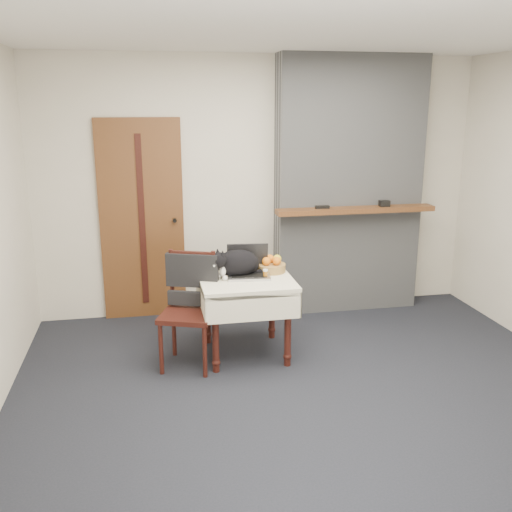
{
  "coord_description": "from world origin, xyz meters",
  "views": [
    {
      "loc": [
        -1.15,
        -3.7,
        2.13
      ],
      "look_at": [
        -0.27,
        0.8,
        0.9
      ],
      "focal_mm": 40.0,
      "sensor_mm": 36.0,
      "label": 1
    }
  ],
  "objects_px": {
    "side_table": "(246,290)",
    "cat": "(238,263)",
    "pill_bottle": "(265,274)",
    "chair": "(190,293)",
    "laptop": "(248,268)",
    "door": "(142,221)",
    "cream_jar": "(211,275)",
    "fruit_basket": "(271,265)"
  },
  "relations": [
    {
      "from": "door",
      "to": "cream_jar",
      "type": "bearing_deg",
      "value": -63.16
    },
    {
      "from": "chair",
      "to": "cat",
      "type": "bearing_deg",
      "value": 33.67
    },
    {
      "from": "laptop",
      "to": "cat",
      "type": "xyz_separation_m",
      "value": [
        -0.09,
        -0.0,
        0.05
      ]
    },
    {
      "from": "cat",
      "to": "chair",
      "type": "distance_m",
      "value": 0.48
    },
    {
      "from": "laptop",
      "to": "pill_bottle",
      "type": "bearing_deg",
      "value": -39.55
    },
    {
      "from": "cream_jar",
      "to": "fruit_basket",
      "type": "distance_m",
      "value": 0.55
    },
    {
      "from": "door",
      "to": "laptop",
      "type": "xyz_separation_m",
      "value": [
        0.88,
        -1.07,
        -0.23
      ]
    },
    {
      "from": "pill_bottle",
      "to": "chair",
      "type": "height_order",
      "value": "chair"
    },
    {
      "from": "door",
      "to": "pill_bottle",
      "type": "xyz_separation_m",
      "value": [
        1.0,
        -1.2,
        -0.26
      ]
    },
    {
      "from": "laptop",
      "to": "fruit_basket",
      "type": "height_order",
      "value": "laptop"
    },
    {
      "from": "cat",
      "to": "chair",
      "type": "bearing_deg",
      "value": 169.19
    },
    {
      "from": "pill_bottle",
      "to": "chair",
      "type": "relative_size",
      "value": 0.09
    },
    {
      "from": "door",
      "to": "side_table",
      "type": "xyz_separation_m",
      "value": [
        0.85,
        -1.12,
        -0.41
      ]
    },
    {
      "from": "side_table",
      "to": "fruit_basket",
      "type": "xyz_separation_m",
      "value": [
        0.25,
        0.12,
        0.17
      ]
    },
    {
      "from": "cat",
      "to": "fruit_basket",
      "type": "height_order",
      "value": "cat"
    },
    {
      "from": "door",
      "to": "side_table",
      "type": "relative_size",
      "value": 2.56
    },
    {
      "from": "chair",
      "to": "fruit_basket",
      "type": "bearing_deg",
      "value": 33.76
    },
    {
      "from": "side_table",
      "to": "cat",
      "type": "distance_m",
      "value": 0.24
    },
    {
      "from": "door",
      "to": "laptop",
      "type": "distance_m",
      "value": 1.4
    },
    {
      "from": "side_table",
      "to": "laptop",
      "type": "relative_size",
      "value": 2.02
    },
    {
      "from": "pill_bottle",
      "to": "chair",
      "type": "xyz_separation_m",
      "value": [
        -0.63,
        0.02,
        -0.13
      ]
    },
    {
      "from": "chair",
      "to": "cream_jar",
      "type": "bearing_deg",
      "value": 42.67
    },
    {
      "from": "pill_bottle",
      "to": "fruit_basket",
      "type": "xyz_separation_m",
      "value": [
        0.09,
        0.2,
        0.01
      ]
    },
    {
      "from": "cream_jar",
      "to": "pill_bottle",
      "type": "bearing_deg",
      "value": -12.26
    },
    {
      "from": "pill_bottle",
      "to": "door",
      "type": "bearing_deg",
      "value": 129.97
    },
    {
      "from": "laptop",
      "to": "cat",
      "type": "height_order",
      "value": "cat"
    },
    {
      "from": "laptop",
      "to": "chair",
      "type": "xyz_separation_m",
      "value": [
        -0.51,
        -0.11,
        -0.16
      ]
    },
    {
      "from": "laptop",
      "to": "fruit_basket",
      "type": "distance_m",
      "value": 0.23
    },
    {
      "from": "pill_bottle",
      "to": "fruit_basket",
      "type": "height_order",
      "value": "fruit_basket"
    },
    {
      "from": "cream_jar",
      "to": "fruit_basket",
      "type": "relative_size",
      "value": 0.27
    },
    {
      "from": "fruit_basket",
      "to": "door",
      "type": "bearing_deg",
      "value": 137.71
    },
    {
      "from": "door",
      "to": "chair",
      "type": "relative_size",
      "value": 2.1
    },
    {
      "from": "door",
      "to": "laptop",
      "type": "height_order",
      "value": "door"
    },
    {
      "from": "door",
      "to": "cat",
      "type": "relative_size",
      "value": 3.58
    },
    {
      "from": "laptop",
      "to": "door",
      "type": "bearing_deg",
      "value": 135.58
    },
    {
      "from": "cat",
      "to": "chair",
      "type": "height_order",
      "value": "cat"
    },
    {
      "from": "cat",
      "to": "pill_bottle",
      "type": "distance_m",
      "value": 0.25
    },
    {
      "from": "door",
      "to": "cat",
      "type": "height_order",
      "value": "door"
    },
    {
      "from": "cat",
      "to": "fruit_basket",
      "type": "distance_m",
      "value": 0.32
    },
    {
      "from": "chair",
      "to": "side_table",
      "type": "bearing_deg",
      "value": 26.43
    },
    {
      "from": "laptop",
      "to": "cream_jar",
      "type": "distance_m",
      "value": 0.33
    },
    {
      "from": "laptop",
      "to": "pill_bottle",
      "type": "relative_size",
      "value": 4.63
    }
  ]
}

